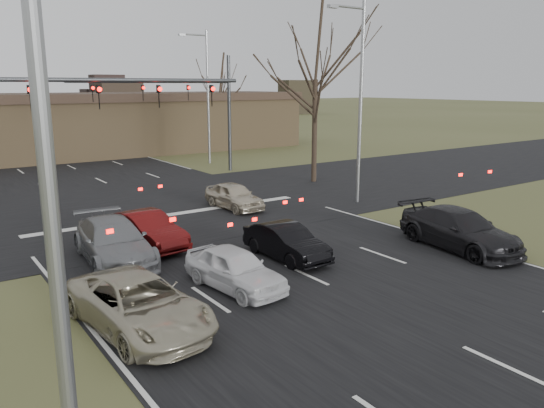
{
  "coord_description": "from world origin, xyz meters",
  "views": [
    {
      "loc": [
        -10.16,
        -9.61,
        6.0
      ],
      "look_at": [
        0.03,
        4.95,
        2.0
      ],
      "focal_mm": 35.0,
      "sensor_mm": 36.0,
      "label": 1
    }
  ],
  "objects_px": {
    "car_silver_suv": "(139,304)",
    "car_silver_ahead": "(234,196)",
    "mast_arm_far": "(193,100)",
    "car_grey_ahead": "(114,241)",
    "streetlight_left": "(62,127)",
    "car_black_hatch": "(286,242)",
    "building": "(71,125)",
    "mast_arm_near": "(48,109)",
    "car_red_ahead": "(147,230)",
    "streetlight_right_near": "(358,93)",
    "streetlight_right_far": "(206,90)",
    "car_white_sedan": "(235,268)",
    "car_charcoal_sedan": "(460,230)"
  },
  "relations": [
    {
      "from": "car_black_hatch",
      "to": "car_charcoal_sedan",
      "type": "distance_m",
      "value": 6.61
    },
    {
      "from": "mast_arm_far",
      "to": "car_grey_ahead",
      "type": "bearing_deg",
      "value": -125.49
    },
    {
      "from": "car_silver_suv",
      "to": "car_black_hatch",
      "type": "bearing_deg",
      "value": 14.02
    },
    {
      "from": "car_black_hatch",
      "to": "streetlight_left",
      "type": "bearing_deg",
      "value": -137.44
    },
    {
      "from": "streetlight_left",
      "to": "car_grey_ahead",
      "type": "relative_size",
      "value": 1.99
    },
    {
      "from": "streetlight_left",
      "to": "car_grey_ahead",
      "type": "distance_m",
      "value": 13.54
    },
    {
      "from": "car_silver_suv",
      "to": "car_silver_ahead",
      "type": "bearing_deg",
      "value": 42.38
    },
    {
      "from": "streetlight_left",
      "to": "car_black_hatch",
      "type": "relative_size",
      "value": 2.69
    },
    {
      "from": "car_silver_ahead",
      "to": "building",
      "type": "bearing_deg",
      "value": 90.99
    },
    {
      "from": "mast_arm_far",
      "to": "car_grey_ahead",
      "type": "relative_size",
      "value": 2.21
    },
    {
      "from": "streetlight_left",
      "to": "car_silver_suv",
      "type": "xyz_separation_m",
      "value": [
        3.0,
        6.4,
        -4.92
      ]
    },
    {
      "from": "car_charcoal_sedan",
      "to": "car_black_hatch",
      "type": "bearing_deg",
      "value": 162.7
    },
    {
      "from": "car_black_hatch",
      "to": "car_grey_ahead",
      "type": "height_order",
      "value": "car_grey_ahead"
    },
    {
      "from": "building",
      "to": "car_charcoal_sedan",
      "type": "bearing_deg",
      "value": -82.88
    },
    {
      "from": "car_charcoal_sedan",
      "to": "car_silver_suv",
      "type": "bearing_deg",
      "value": -174.45
    },
    {
      "from": "car_silver_suv",
      "to": "car_charcoal_sedan",
      "type": "bearing_deg",
      "value": -8.36
    },
    {
      "from": "mast_arm_far",
      "to": "streetlight_left",
      "type": "xyz_separation_m",
      "value": [
        -15.01,
        -27.0,
        0.57
      ]
    },
    {
      "from": "mast_arm_near",
      "to": "streetlight_right_near",
      "type": "bearing_deg",
      "value": -12.05
    },
    {
      "from": "streetlight_right_near",
      "to": "car_silver_suv",
      "type": "relative_size",
      "value": 2.08
    },
    {
      "from": "streetlight_right_far",
      "to": "car_white_sedan",
      "type": "distance_m",
      "value": 26.88
    },
    {
      "from": "streetlight_right_far",
      "to": "car_red_ahead",
      "type": "relative_size",
      "value": 2.47
    },
    {
      "from": "car_white_sedan",
      "to": "car_grey_ahead",
      "type": "distance_m",
      "value": 5.02
    },
    {
      "from": "car_red_ahead",
      "to": "car_charcoal_sedan",
      "type": "bearing_deg",
      "value": -43.24
    },
    {
      "from": "streetlight_right_near",
      "to": "car_grey_ahead",
      "type": "bearing_deg",
      "value": -171.11
    },
    {
      "from": "mast_arm_near",
      "to": "car_red_ahead",
      "type": "height_order",
      "value": "mast_arm_near"
    },
    {
      "from": "building",
      "to": "car_silver_suv",
      "type": "distance_m",
      "value": 36.5
    },
    {
      "from": "streetlight_right_far",
      "to": "streetlight_left",
      "type": "bearing_deg",
      "value": -120.34
    },
    {
      "from": "car_charcoal_sedan",
      "to": "car_silver_ahead",
      "type": "xyz_separation_m",
      "value": [
        -3.5,
        10.49,
        -0.09
      ]
    },
    {
      "from": "mast_arm_near",
      "to": "car_grey_ahead",
      "type": "distance_m",
      "value": 6.73
    },
    {
      "from": "streetlight_left",
      "to": "mast_arm_far",
      "type": "bearing_deg",
      "value": 60.94
    },
    {
      "from": "streetlight_left",
      "to": "car_silver_suv",
      "type": "bearing_deg",
      "value": 64.88
    },
    {
      "from": "car_grey_ahead",
      "to": "mast_arm_near",
      "type": "bearing_deg",
      "value": 102.05
    },
    {
      "from": "mast_arm_near",
      "to": "car_white_sedan",
      "type": "bearing_deg",
      "value": -73.94
    },
    {
      "from": "streetlight_right_near",
      "to": "car_charcoal_sedan",
      "type": "distance_m",
      "value": 9.66
    },
    {
      "from": "car_grey_ahead",
      "to": "car_red_ahead",
      "type": "xyz_separation_m",
      "value": [
        1.58,
        0.95,
        -0.06
      ]
    },
    {
      "from": "streetlight_left",
      "to": "car_silver_suv",
      "type": "distance_m",
      "value": 8.61
    },
    {
      "from": "building",
      "to": "car_silver_suv",
      "type": "bearing_deg",
      "value": -102.39
    },
    {
      "from": "car_grey_ahead",
      "to": "streetlight_left",
      "type": "bearing_deg",
      "value": -104.79
    },
    {
      "from": "car_white_sedan",
      "to": "car_red_ahead",
      "type": "relative_size",
      "value": 0.92
    },
    {
      "from": "streetlight_right_near",
      "to": "car_red_ahead",
      "type": "distance_m",
      "value": 12.85
    },
    {
      "from": "streetlight_right_far",
      "to": "car_black_hatch",
      "type": "distance_m",
      "value": 24.44
    },
    {
      "from": "car_white_sedan",
      "to": "building",
      "type": "bearing_deg",
      "value": 76.02
    },
    {
      "from": "car_silver_suv",
      "to": "car_silver_ahead",
      "type": "relative_size",
      "value": 1.28
    },
    {
      "from": "building",
      "to": "car_silver_ahead",
      "type": "xyz_separation_m",
      "value": [
        1.0,
        -25.53,
        -2.02
      ]
    },
    {
      "from": "building",
      "to": "streetlight_left",
      "type": "height_order",
      "value": "streetlight_left"
    },
    {
      "from": "car_grey_ahead",
      "to": "car_red_ahead",
      "type": "bearing_deg",
      "value": 35.83
    },
    {
      "from": "streetlight_left",
      "to": "car_red_ahead",
      "type": "bearing_deg",
      "value": 65.64
    },
    {
      "from": "mast_arm_far",
      "to": "mast_arm_near",
      "type": "bearing_deg",
      "value": -138.78
    },
    {
      "from": "building",
      "to": "mast_arm_far",
      "type": "relative_size",
      "value": 3.81
    },
    {
      "from": "streetlight_right_near",
      "to": "mast_arm_near",
      "type": "bearing_deg",
      "value": 167.95
    }
  ]
}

